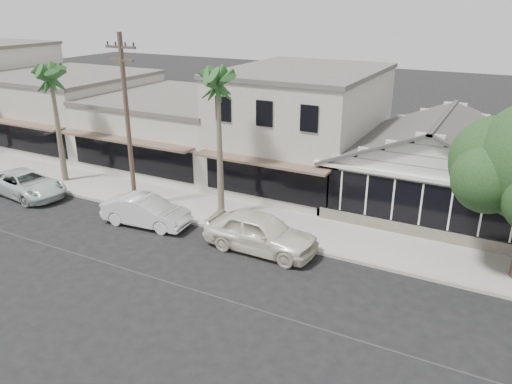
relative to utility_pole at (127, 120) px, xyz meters
The scene contains 12 objects.
ground 11.44m from the utility_pole, 30.02° to the right, with size 140.00×140.00×0.00m, color black.
sidewalk_north 5.06m from the utility_pole, 57.17° to the left, with size 90.00×3.50×0.15m, color #9E9991.
corner_shop 15.93m from the utility_pole, 27.45° to the left, with size 10.40×8.60×5.10m.
row_building_near 10.36m from the utility_pole, 54.14° to the left, with size 8.00×10.00×6.50m, color beige.
row_building_midnear 9.23m from the utility_pole, 109.87° to the left, with size 10.00×10.00×4.20m, color beige.
row_building_midfar 16.01m from the utility_pole, 148.42° to the left, with size 11.00×10.00×5.00m, color beige.
utility_pole is the anchor object (origin of this frame).
car_0 9.02m from the utility_pole, ahead, with size 2.07×5.14×1.75m, color silver.
car_1 4.67m from the utility_pole, 35.70° to the right, with size 1.55×4.44×1.46m, color silver.
car_2 7.91m from the utility_pole, 168.09° to the right, with size 2.35×5.10×1.42m, color silver.
palm_east 5.17m from the utility_pole, 14.19° to the left, with size 3.22×3.22×7.89m.
palm_mid 6.79m from the utility_pole, 169.56° to the left, with size 2.55×2.55×7.46m.
Camera 1 is at (8.12, -13.44, 10.40)m, focal length 35.00 mm.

